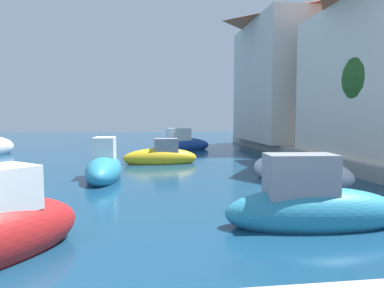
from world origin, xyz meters
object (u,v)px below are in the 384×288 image
Objects in this scene: moored_boat_4 at (182,144)px; waterfront_building_annex at (305,71)px; moored_boat_6 at (311,206)px; moored_boat_7 at (299,172)px; quayside_tree at (383,79)px; moored_boat_2 at (161,156)px; moored_boat_9 at (104,168)px.

waterfront_building_annex is at bearing -16.93° from moored_boat_4.
moored_boat_7 is (1.64, 4.18, -0.06)m from moored_boat_6.
waterfront_building_annex is 2.01× the size of quayside_tree.
moored_boat_2 is at bearing -123.41° from moored_boat_4.
quayside_tree is (3.61, 1.37, 2.97)m from moored_boat_7.
quayside_tree reaches higher than moored_boat_6.
moored_boat_6 is at bearing -105.92° from moored_boat_4.
moored_boat_2 is 0.88× the size of moored_boat_4.
moored_boat_4 is at bearing 160.34° from moored_boat_9.
moored_boat_2 is 0.76× the size of quayside_tree.
waterfront_building_annex reaches higher than moored_boat_7.
moored_boat_4 is 0.96× the size of moored_boat_7.
moored_boat_6 is (2.26, -9.02, 0.07)m from moored_boat_2.
moored_boat_4 is at bearing 97.21° from moored_boat_6.
moored_boat_4 is 14.84m from moored_boat_6.
quayside_tree is (7.50, -3.46, 2.98)m from moored_boat_2.
waterfront_building_annex is 9.75m from quayside_tree.
quayside_tree reaches higher than moored_boat_4.
moored_boat_6 is 1.03× the size of moored_boat_9.
moored_boat_6 reaches higher than moored_boat_9.
moored_boat_6 is at bearing 130.88° from moored_boat_7.
waterfront_building_annex is (11.07, 9.47, 4.35)m from moored_boat_9.
waterfront_building_annex is (7.58, 0.25, 4.33)m from moored_boat_4.
moored_boat_4 is at bearing -178.13° from waterfront_building_annex.
moored_boat_2 is 8.78m from quayside_tree.
waterfront_building_annex reaches higher than moored_boat_6.
moored_boat_7 is at bearing -115.52° from waterfront_building_annex.
moored_boat_4 is 9.86m from moored_boat_9.
quayside_tree is (5.24, 5.56, 2.91)m from moored_boat_6.
moored_boat_9 is at bearing 179.76° from quayside_tree.
moored_boat_6 is at bearing 38.15° from moored_boat_9.
moored_boat_6 is 0.89× the size of moored_boat_7.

